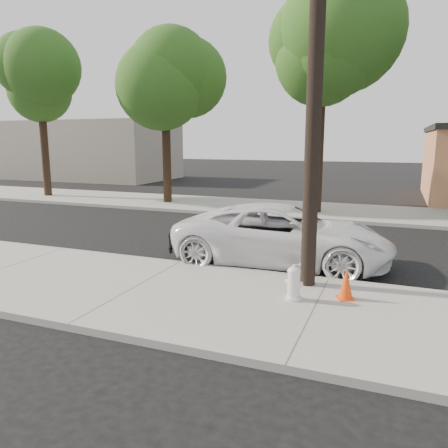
{
  "coord_description": "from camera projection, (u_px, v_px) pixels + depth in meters",
  "views": [
    {
      "loc": [
        5.32,
        -12.34,
        3.42
      ],
      "look_at": [
        0.75,
        -0.71,
        1.0
      ],
      "focal_mm": 35.0,
      "sensor_mm": 36.0,
      "label": 1
    }
  ],
  "objects": [
    {
      "name": "ground",
      "position": [
        210.0,
        249.0,
        13.84
      ],
      "size": [
        120.0,
        120.0,
        0.0
      ],
      "primitive_type": "plane",
      "color": "black",
      "rests_on": "ground"
    },
    {
      "name": "near_sidewalk",
      "position": [
        135.0,
        290.0,
        9.89
      ],
      "size": [
        90.0,
        4.4,
        0.15
      ],
      "primitive_type": "cube",
      "color": "gray",
      "rests_on": "ground"
    },
    {
      "name": "far_sidewalk",
      "position": [
        278.0,
        208.0,
        21.59
      ],
      "size": [
        90.0,
        5.0,
        0.15
      ],
      "primitive_type": "cube",
      "color": "gray",
      "rests_on": "ground"
    },
    {
      "name": "curb_near",
      "position": [
        180.0,
        264.0,
        11.9
      ],
      "size": [
        90.0,
        0.12,
        0.16
      ],
      "primitive_type": "cube",
      "color": "#9E9B93",
      "rests_on": "ground"
    },
    {
      "name": "building_far",
      "position": [
        92.0,
        150.0,
        38.82
      ],
      "size": [
        14.0,
        8.0,
        5.0
      ],
      "primitive_type": "cube",
      "color": "gray",
      "rests_on": "ground"
    },
    {
      "name": "utility_pole",
      "position": [
        315.0,
        78.0,
        9.18
      ],
      "size": [
        1.4,
        0.34,
        9.0
      ],
      "color": "black",
      "rests_on": "near_sidewalk"
    },
    {
      "name": "tree_a",
      "position": [
        41.0,
        84.0,
        24.72
      ],
      "size": [
        4.65,
        4.5,
        9.0
      ],
      "color": "black",
      "rests_on": "far_sidewalk"
    },
    {
      "name": "tree_b",
      "position": [
        167.0,
        85.0,
        22.12
      ],
      "size": [
        4.34,
        4.2,
        8.45
      ],
      "color": "black",
      "rests_on": "far_sidewalk"
    },
    {
      "name": "tree_c",
      "position": [
        327.0,
        57.0,
        18.71
      ],
      "size": [
        4.96,
        4.8,
        9.55
      ],
      "color": "black",
      "rests_on": "far_sidewalk"
    },
    {
      "name": "police_cruiser",
      "position": [
        283.0,
        235.0,
        12.08
      ],
      "size": [
        6.07,
        3.01,
        1.65
      ],
      "primitive_type": "imported",
      "rotation": [
        0.0,
        0.0,
        1.62
      ],
      "color": "white",
      "rests_on": "ground"
    },
    {
      "name": "fire_hydrant",
      "position": [
        294.0,
        284.0,
        9.02
      ],
      "size": [
        0.38,
        0.34,
        0.71
      ],
      "rotation": [
        0.0,
        0.0,
        -0.2
      ],
      "color": "silver",
      "rests_on": "near_sidewalk"
    },
    {
      "name": "traffic_cone",
      "position": [
        346.0,
        284.0,
        9.08
      ],
      "size": [
        0.45,
        0.45,
        0.65
      ],
      "rotation": [
        0.0,
        0.0,
        0.43
      ],
      "color": "#F0430C",
      "rests_on": "near_sidewalk"
    }
  ]
}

